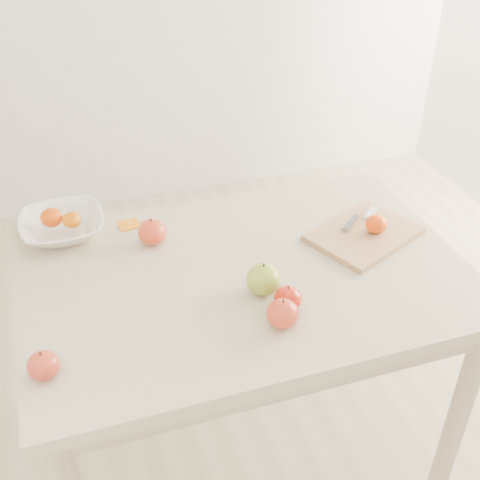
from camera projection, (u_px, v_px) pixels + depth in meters
name	position (u px, v px, depth m)	size (l,w,h in m)	color
ground	(245.00, 443.00, 2.07)	(3.50, 3.50, 0.00)	#C6B293
table	(246.00, 299.00, 1.69)	(1.20, 0.80, 0.75)	beige
cutting_board	(364.00, 234.00, 1.77)	(0.30, 0.22, 0.02)	tan
board_tangerine	(376.00, 224.00, 1.75)	(0.06, 0.06, 0.05)	#E74608
fruit_bowl	(62.00, 226.00, 1.76)	(0.24, 0.24, 0.06)	white
bowl_tangerine_near	(52.00, 217.00, 1.75)	(0.06, 0.06, 0.06)	#D94107
bowl_tangerine_far	(72.00, 220.00, 1.75)	(0.05, 0.05, 0.05)	#CC6207
orange_peel_a	(129.00, 226.00, 1.82)	(0.06, 0.04, 0.00)	orange
orange_peel_b	(148.00, 224.00, 1.83)	(0.04, 0.04, 0.00)	#D4580E
paring_knife	(367.00, 215.00, 1.82)	(0.15, 0.10, 0.01)	white
apple_green	(264.00, 279.00, 1.54)	(0.09, 0.09, 0.08)	olive
apple_red_e	(288.00, 298.00, 1.49)	(0.07, 0.07, 0.06)	#A00107
apple_red_a	(152.00, 232.00, 1.73)	(0.08, 0.08, 0.07)	#A61911
apple_red_c	(283.00, 314.00, 1.44)	(0.08, 0.08, 0.07)	#95030A
apple_red_d	(43.00, 365.00, 1.31)	(0.07, 0.07, 0.06)	maroon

